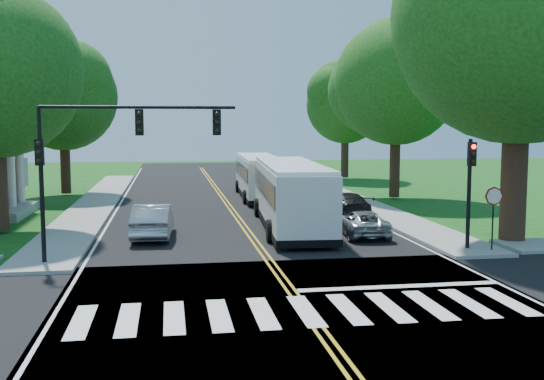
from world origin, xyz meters
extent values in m
plane|color=#114512|center=(0.00, 0.00, 0.00)|extent=(140.00, 140.00, 0.00)
cube|color=black|center=(0.00, 18.00, 0.01)|extent=(14.00, 96.00, 0.01)
cube|color=black|center=(0.00, 0.00, 0.01)|extent=(60.00, 12.00, 0.01)
cube|color=gold|center=(0.00, 22.00, 0.01)|extent=(0.36, 70.00, 0.01)
cube|color=silver|center=(-6.80, 22.00, 0.01)|extent=(0.12, 70.00, 0.01)
cube|color=silver|center=(6.80, 22.00, 0.01)|extent=(0.12, 70.00, 0.01)
cube|color=silver|center=(0.00, -0.50, 0.02)|extent=(12.60, 3.00, 0.01)
cube|color=silver|center=(3.50, 1.60, 0.02)|extent=(6.60, 0.40, 0.01)
cube|color=gray|center=(-8.30, 25.00, 0.07)|extent=(2.60, 40.00, 0.15)
cube|color=gray|center=(8.30, 25.00, 0.07)|extent=(2.60, 40.00, 0.15)
cylinder|color=black|center=(11.00, 8.00, 3.15)|extent=(1.10, 1.10, 6.00)
sphere|color=#367A24|center=(11.00, 8.00, 9.66)|extent=(10.80, 10.80, 10.80)
cylinder|color=black|center=(-11.50, 14.00, 2.55)|extent=(0.70, 0.70, 4.80)
cylinder|color=black|center=(-11.00, 30.00, 2.35)|extent=(0.70, 0.70, 4.40)
sphere|color=#367A24|center=(-11.00, 30.00, 7.02)|extent=(7.60, 7.60, 7.60)
cylinder|color=black|center=(11.50, 24.00, 2.65)|extent=(0.70, 0.70, 5.00)
sphere|color=#367A24|center=(11.50, 24.00, 7.88)|extent=(8.40, 8.40, 8.40)
cylinder|color=black|center=(12.50, 40.00, 2.35)|extent=(0.70, 0.70, 4.40)
sphere|color=#367A24|center=(12.50, 40.00, 6.89)|extent=(7.20, 7.20, 7.20)
cube|color=silver|center=(-12.40, 20.00, 4.40)|extent=(1.40, 6.00, 0.45)
cube|color=gray|center=(-12.40, 20.00, 0.25)|extent=(1.80, 6.00, 0.50)
cylinder|color=silver|center=(-12.40, 17.80, 2.10)|extent=(0.50, 0.50, 4.20)
cylinder|color=silver|center=(-12.40, 20.00, 2.10)|extent=(0.50, 0.50, 4.20)
cylinder|color=silver|center=(-12.40, 22.20, 2.10)|extent=(0.50, 0.50, 4.20)
cylinder|color=black|center=(-8.20, 6.50, 2.45)|extent=(0.16, 0.16, 4.60)
cube|color=black|center=(-8.20, 6.35, 4.15)|extent=(0.30, 0.22, 0.95)
sphere|color=black|center=(-8.20, 6.21, 4.45)|extent=(0.18, 0.18, 0.18)
cylinder|color=black|center=(-4.70, 6.50, 5.75)|extent=(7.00, 0.12, 0.12)
cube|color=black|center=(-4.70, 6.35, 5.20)|extent=(0.30, 0.22, 0.95)
cube|color=black|center=(-1.90, 6.35, 5.20)|extent=(0.30, 0.22, 0.95)
cylinder|color=black|center=(8.20, 6.50, 2.35)|extent=(0.16, 0.16, 4.40)
cube|color=black|center=(8.20, 6.35, 3.95)|extent=(0.30, 0.22, 0.95)
sphere|color=#FF0A05|center=(8.20, 6.21, 4.25)|extent=(0.18, 0.18, 0.18)
cylinder|color=black|center=(9.00, 6.00, 1.25)|extent=(0.06, 0.06, 2.20)
cylinder|color=#A50A07|center=(9.00, 5.97, 2.30)|extent=(0.76, 0.04, 0.76)
cube|color=silver|center=(2.25, 13.38, 1.62)|extent=(3.47, 12.41, 2.86)
cube|color=black|center=(2.25, 13.38, 2.14)|extent=(3.48, 11.56, 0.99)
cube|color=black|center=(2.66, 19.55, 1.99)|extent=(2.55, 0.27, 1.66)
cube|color=orange|center=(2.66, 19.55, 2.92)|extent=(1.77, 0.22, 0.33)
cube|color=black|center=(2.25, 13.38, 0.35)|extent=(3.52, 12.52, 0.31)
cube|color=silver|center=(2.25, 13.38, 3.11)|extent=(3.39, 12.04, 0.23)
cylinder|color=black|center=(3.87, 17.33, 0.51)|extent=(0.40, 1.02, 1.00)
cylinder|color=black|center=(1.17, 17.52, 0.51)|extent=(0.40, 1.02, 1.00)
cylinder|color=black|center=(3.34, 9.56, 0.51)|extent=(0.40, 1.02, 1.00)
cylinder|color=black|center=(0.65, 9.74, 0.51)|extent=(0.40, 1.02, 1.00)
cube|color=silver|center=(2.48, 26.32, 1.46)|extent=(2.79, 11.10, 2.57)
cube|color=black|center=(2.48, 26.32, 1.93)|extent=(2.83, 10.33, 0.89)
cube|color=black|center=(2.69, 31.87, 1.79)|extent=(2.29, 0.19, 1.49)
cube|color=orange|center=(2.69, 31.87, 2.63)|extent=(1.59, 0.16, 0.30)
cube|color=black|center=(2.48, 26.32, 0.32)|extent=(2.85, 11.20, 0.28)
cube|color=silver|center=(2.48, 26.32, 2.79)|extent=(2.73, 10.77, 0.21)
cylinder|color=black|center=(3.83, 29.91, 0.46)|extent=(0.33, 0.91, 0.90)
cylinder|color=black|center=(1.41, 30.00, 0.46)|extent=(0.33, 0.91, 0.90)
cylinder|color=black|center=(3.57, 22.92, 0.46)|extent=(0.33, 0.91, 0.90)
cylinder|color=black|center=(1.14, 23.01, 0.46)|extent=(0.33, 0.91, 0.90)
imported|color=#A9ABB0|center=(-4.42, 11.61, 0.78)|extent=(1.91, 4.76, 1.54)
imported|color=#B7B9BF|center=(5.08, 10.61, 0.59)|extent=(2.32, 4.35, 1.16)
imported|color=black|center=(5.73, 16.20, 0.72)|extent=(2.31, 4.98, 1.41)
camera|label=1|loc=(-3.67, -17.24, 5.18)|focal=42.00mm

